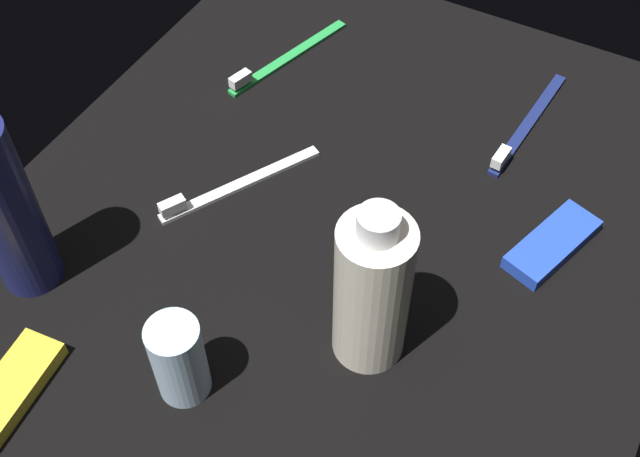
% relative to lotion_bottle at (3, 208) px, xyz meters
% --- Properties ---
extents(ground_plane, '(0.84, 0.64, 0.01)m').
position_rel_lotion_bottle_xyz_m(ground_plane, '(0.15, -0.22, -0.10)').
color(ground_plane, black).
extents(lotion_bottle, '(0.06, 0.06, 0.21)m').
position_rel_lotion_bottle_xyz_m(lotion_bottle, '(0.00, 0.00, 0.00)').
color(lotion_bottle, navy).
rests_on(lotion_bottle, ground_plane).
extents(bodywash_bottle, '(0.06, 0.06, 0.18)m').
position_rel_lotion_bottle_xyz_m(bodywash_bottle, '(0.08, -0.31, -0.01)').
color(bodywash_bottle, silver).
rests_on(bodywash_bottle, ground_plane).
extents(deodorant_stick, '(0.04, 0.04, 0.09)m').
position_rel_lotion_bottle_xyz_m(deodorant_stick, '(-0.03, -0.19, -0.05)').
color(deodorant_stick, silver).
rests_on(deodorant_stick, ground_plane).
extents(toothbrush_navy, '(0.18, 0.03, 0.02)m').
position_rel_lotion_bottle_xyz_m(toothbrush_navy, '(0.40, -0.34, -0.09)').
color(toothbrush_navy, navy).
rests_on(toothbrush_navy, ground_plane).
extents(toothbrush_white, '(0.16, 0.10, 0.02)m').
position_rel_lotion_bottle_xyz_m(toothbrush_white, '(0.18, -0.11, -0.09)').
color(toothbrush_white, white).
rests_on(toothbrush_white, ground_plane).
extents(toothbrush_green, '(0.18, 0.06, 0.02)m').
position_rel_lotion_bottle_xyz_m(toothbrush_green, '(0.37, -0.05, -0.09)').
color(toothbrush_green, green).
rests_on(toothbrush_green, ground_plane).
extents(snack_bar_yellow, '(0.11, 0.05, 0.01)m').
position_rel_lotion_bottle_xyz_m(snack_bar_yellow, '(-0.10, -0.07, -0.09)').
color(snack_bar_yellow, yellow).
rests_on(snack_bar_yellow, ground_plane).
extents(snack_bar_blue, '(0.11, 0.07, 0.01)m').
position_rel_lotion_bottle_xyz_m(snack_bar_blue, '(0.26, -0.41, -0.09)').
color(snack_bar_blue, blue).
rests_on(snack_bar_blue, ground_plane).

